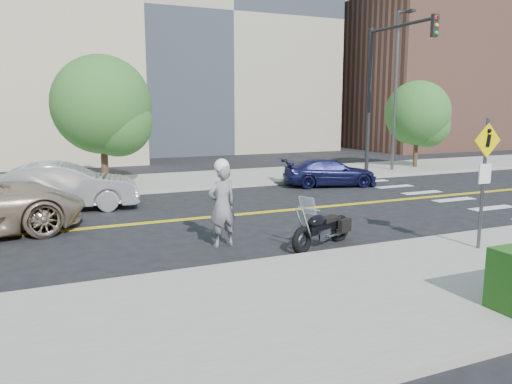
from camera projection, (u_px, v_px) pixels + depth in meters
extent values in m
plane|color=black|center=(218.00, 216.00, 15.66)|extent=(120.00, 120.00, 0.00)
cube|color=#9E9B91|center=(358.00, 295.00, 8.88)|extent=(60.00, 5.00, 0.15)
cube|color=#9E9B91|center=(162.00, 182.00, 22.41)|extent=(60.00, 5.00, 0.15)
cube|color=#A39984|center=(203.00, 25.00, 40.62)|extent=(18.00, 14.00, 20.00)
cube|color=#8C5947|center=(424.00, 77.00, 43.02)|extent=(14.00, 12.00, 12.00)
cylinder|color=#4C4C51|center=(395.00, 92.00, 25.59)|extent=(0.16, 0.16, 8.00)
cylinder|color=black|center=(369.00, 102.00, 24.43)|extent=(0.20, 0.20, 7.00)
cylinder|color=black|center=(402.00, 25.00, 21.89)|extent=(0.14, 4.40, 0.14)
cube|color=black|center=(435.00, 26.00, 20.14)|extent=(0.28, 0.18, 0.90)
cylinder|color=#4C4C51|center=(483.00, 184.00, 11.36)|extent=(0.08, 0.08, 3.00)
cube|color=#F9D800|center=(488.00, 141.00, 11.17)|extent=(0.78, 0.03, 0.78)
cube|color=white|center=(485.00, 174.00, 11.30)|extent=(0.35, 0.03, 0.45)
imported|color=#BCBBC0|center=(222.00, 206.00, 12.16)|extent=(0.81, 0.60, 2.04)
sphere|color=white|center=(222.00, 166.00, 11.99)|extent=(0.37, 0.37, 0.37)
imported|color=#ABADB3|center=(64.00, 187.00, 16.52)|extent=(4.96, 2.20, 1.58)
imported|color=#171845|center=(330.00, 172.00, 21.67)|extent=(4.37, 2.66, 1.18)
cylinder|color=#382619|center=(103.00, 135.00, 20.61)|extent=(0.29, 0.29, 4.48)
sphere|color=#2D651F|center=(102.00, 105.00, 20.40)|extent=(4.04, 4.04, 4.04)
cylinder|color=#382619|center=(416.00, 133.00, 27.29)|extent=(0.24, 0.24, 3.95)
sphere|color=#2D6921|center=(418.00, 113.00, 27.10)|extent=(3.49, 3.49, 3.49)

